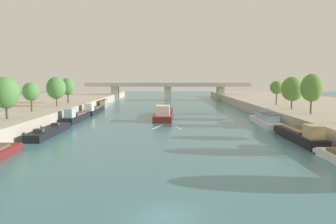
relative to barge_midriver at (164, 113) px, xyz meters
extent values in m
plane|color=#42757F|center=(0.83, -53.13, -1.03)|extent=(400.00, 400.00, 0.00)
cube|color=#B2A893|center=(-38.84, 1.87, 0.24)|extent=(36.00, 170.00, 2.54)
cube|color=#B2A893|center=(40.51, 1.87, 0.24)|extent=(36.00, 170.00, 2.54)
cube|color=maroon|center=(0.03, 0.85, -0.40)|extent=(4.50, 20.89, 1.27)
cube|color=maroon|center=(0.36, 11.59, -0.27)|extent=(3.71, 1.37, 1.00)
cube|color=maroon|center=(0.03, 0.85, 0.27)|extent=(4.58, 20.89, 0.06)
cube|color=beige|center=(-0.19, -6.21, 1.35)|extent=(3.02, 4.24, 2.11)
cube|color=black|center=(-0.13, -4.12, 1.67)|extent=(2.32, 0.10, 0.59)
cube|color=brown|center=(0.09, 2.93, 0.48)|extent=(3.35, 10.89, 0.36)
cylinder|color=#232328|center=(0.41, -5.40, 0.85)|extent=(0.07, 0.07, 1.10)
cube|color=silver|center=(2.53, -13.89, -1.02)|extent=(1.82, 5.90, 0.03)
cube|color=silver|center=(-1.07, -13.78, -1.02)|extent=(2.17, 5.82, 0.03)
cube|color=maroon|center=(-19.30, -33.29, -0.43)|extent=(3.19, 1.28, 0.86)
cube|color=black|center=(-18.35, -22.48, -0.48)|extent=(2.64, 13.66, 1.10)
cube|color=black|center=(-18.29, -15.31, -0.37)|extent=(2.40, 1.25, 0.91)
cube|color=black|center=(-18.35, -22.48, 0.10)|extent=(2.69, 13.66, 0.06)
cube|color=#38383D|center=(-18.32, -19.48, 0.33)|extent=(1.26, 0.91, 0.40)
cube|color=#38383D|center=(-18.39, -26.30, 0.37)|extent=(1.39, 1.11, 0.48)
cylinder|color=#232328|center=(-18.01, -26.58, 0.68)|extent=(0.07, 0.07, 1.10)
cube|color=black|center=(-18.64, -5.68, -0.39)|extent=(2.54, 12.37, 1.27)
cube|color=black|center=(-18.43, 0.81, -0.27)|extent=(2.07, 1.33, 1.01)
cube|color=black|center=(-18.64, -5.68, 0.27)|extent=(2.58, 12.37, 0.06)
cube|color=#9EBCD6|center=(-18.78, -9.87, 1.17)|extent=(1.68, 2.51, 1.74)
cube|color=black|center=(-18.74, -8.63, 1.43)|extent=(1.28, 0.07, 0.49)
cube|color=brown|center=(-18.60, -4.45, 0.48)|extent=(1.87, 6.45, 0.36)
cylinder|color=#232328|center=(-18.44, -9.38, 0.85)|extent=(0.07, 0.07, 1.10)
cube|color=black|center=(-18.65, 10.13, -0.49)|extent=(2.65, 14.54, 1.08)
cube|color=black|center=(-18.73, 17.74, -0.38)|extent=(2.38, 1.25, 0.90)
cube|color=black|center=(-18.65, 10.13, 0.08)|extent=(2.70, 14.54, 0.06)
cube|color=white|center=(-18.60, 5.20, 1.03)|extent=(1.90, 2.92, 1.85)
cube|color=black|center=(-18.62, 6.66, 1.31)|extent=(1.50, 0.05, 0.52)
cube|color=brown|center=(-18.67, 11.58, 0.29)|extent=(2.03, 7.57, 0.36)
cylinder|color=#232328|center=(-18.23, 5.78, 0.66)|extent=(0.07, 0.07, 1.10)
cube|color=gray|center=(-18.97, 26.24, -0.46)|extent=(1.94, 9.12, 1.14)
cube|color=gray|center=(-19.15, 31.12, -0.34)|extent=(1.57, 1.30, 0.94)
cube|color=gray|center=(-18.97, 26.24, 0.14)|extent=(1.97, 9.12, 0.06)
cube|color=tan|center=(-18.96, 25.79, 0.82)|extent=(1.53, 5.85, 1.29)
cube|color=#4C4C51|center=(-18.96, 25.79, 1.50)|extent=(1.63, 6.03, 0.08)
cylinder|color=#232328|center=(-18.63, 23.53, 0.72)|extent=(0.07, 0.07, 1.10)
cube|color=silver|center=(20.01, -35.55, -0.48)|extent=(2.64, 1.27, 0.82)
cube|color=black|center=(20.12, -27.43, -0.39)|extent=(2.64, 13.84, 1.28)
cube|color=black|center=(20.17, -20.17, -0.26)|extent=(2.44, 1.28, 1.01)
cube|color=black|center=(20.12, -27.43, 0.28)|extent=(2.69, 13.84, 0.06)
cube|color=tan|center=(20.09, -32.13, 1.17)|extent=(1.93, 2.78, 1.73)
cube|color=black|center=(20.10, -30.74, 1.43)|extent=(1.53, 0.04, 0.48)
cube|color=brown|center=(20.13, -26.05, 0.49)|extent=(2.04, 7.20, 0.36)
cylinder|color=#232328|center=(20.48, -31.58, 0.86)|extent=(0.07, 0.07, 1.10)
cube|color=silver|center=(20.18, -10.98, -0.51)|extent=(3.38, 14.56, 1.05)
cube|color=silver|center=(20.41, -3.39, -0.40)|extent=(2.83, 1.31, 0.89)
cube|color=silver|center=(20.18, -10.98, 0.05)|extent=(3.44, 14.56, 0.06)
cube|color=#9EBCD6|center=(20.16, -11.70, 0.80)|extent=(2.69, 9.33, 1.46)
cube|color=#4C4C51|center=(20.16, -11.70, 1.57)|extent=(2.88, 9.62, 0.08)
cylinder|color=#232328|center=(20.49, -15.33, 0.63)|extent=(0.07, 0.07, 1.10)
cylinder|color=brown|center=(-25.40, -21.72, 2.94)|extent=(0.39, 0.39, 2.86)
ellipsoid|color=#4C8942|center=(-25.40, -21.72, 5.80)|extent=(4.21, 4.21, 5.19)
cylinder|color=brown|center=(-26.31, -10.08, 3.00)|extent=(0.34, 0.34, 2.97)
ellipsoid|color=#4C8942|center=(-26.31, -10.08, 5.50)|extent=(3.35, 3.35, 3.70)
cylinder|color=brown|center=(-25.52, 2.03, 2.95)|extent=(0.29, 0.29, 2.88)
ellipsoid|color=#4C8942|center=(-25.52, 2.03, 5.83)|extent=(4.46, 4.46, 5.24)
cylinder|color=brown|center=(-25.88, 11.95, 3.09)|extent=(0.38, 0.38, 3.16)
ellipsoid|color=#4C8942|center=(-25.88, 11.95, 5.94)|extent=(3.59, 3.59, 4.60)
cylinder|color=brown|center=(27.63, -14.20, 3.24)|extent=(0.31, 0.31, 3.45)
ellipsoid|color=#568438|center=(27.63, -14.20, 6.39)|extent=(4.01, 4.01, 5.19)
cylinder|color=brown|center=(27.77, -4.60, 2.95)|extent=(0.30, 0.30, 2.88)
ellipsoid|color=#568438|center=(27.77, -4.60, 5.85)|extent=(4.69, 4.69, 5.28)
cylinder|color=brown|center=(28.01, 5.94, 3.24)|extent=(0.29, 0.29, 3.45)
ellipsoid|color=#568438|center=(28.01, 5.94, 5.86)|extent=(3.28, 3.28, 3.29)
cube|color=#ADA899|center=(0.83, 57.72, 5.04)|extent=(67.34, 4.40, 0.60)
cube|color=#ADA899|center=(0.83, 55.72, 5.79)|extent=(67.34, 0.30, 0.90)
cube|color=#ADA899|center=(0.83, 59.72, 5.79)|extent=(67.34, 0.30, 0.90)
cube|color=#ADA899|center=(-20.84, 57.72, 1.86)|extent=(2.80, 3.60, 5.77)
cube|color=#ADA899|center=(0.83, 57.72, 1.86)|extent=(2.80, 3.60, 5.77)
cube|color=#ADA899|center=(22.51, 57.72, 1.86)|extent=(2.80, 3.60, 5.77)
camera|label=1|loc=(0.94, -73.40, 8.17)|focal=34.08mm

